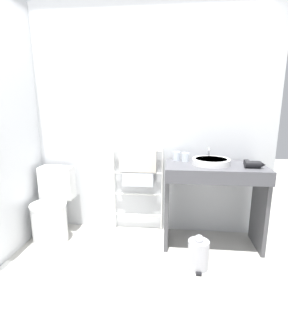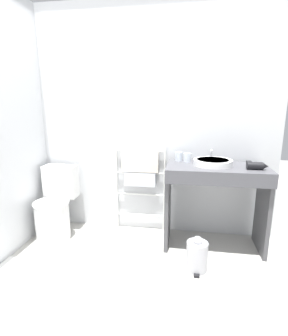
{
  "view_description": "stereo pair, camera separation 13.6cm",
  "coord_description": "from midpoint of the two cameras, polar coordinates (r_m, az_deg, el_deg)",
  "views": [
    {
      "loc": [
        0.28,
        -1.71,
        1.48
      ],
      "look_at": [
        0.01,
        0.77,
        0.89
      ],
      "focal_mm": 28.0,
      "sensor_mm": 36.0,
      "label": 1
    },
    {
      "loc": [
        0.41,
        -1.69,
        1.48
      ],
      "look_at": [
        0.01,
        0.77,
        0.89
      ],
      "focal_mm": 28.0,
      "sensor_mm": 36.0,
      "label": 2
    }
  ],
  "objects": [
    {
      "name": "ground_plane",
      "position": [
        2.28,
        -4.59,
        -27.21
      ],
      "size": [
        12.0,
        12.0,
        0.0
      ],
      "primitive_type": "plane",
      "color": "#B2AFA8"
    },
    {
      "name": "toilet",
      "position": [
        3.19,
        -20.56,
        -8.52
      ],
      "size": [
        0.39,
        0.55,
        0.81
      ],
      "color": "white",
      "rests_on": "ground_plane"
    },
    {
      "name": "hair_dryer",
      "position": [
        2.75,
        21.4,
        0.76
      ],
      "size": [
        0.2,
        0.17,
        0.07
      ],
      "color": "black",
      "rests_on": "vanity_counter"
    },
    {
      "name": "faucet",
      "position": [
        2.97,
        12.62,
        3.2
      ],
      "size": [
        0.02,
        0.1,
        0.13
      ],
      "color": "silver",
      "rests_on": "vanity_counter"
    },
    {
      "name": "sink_basin",
      "position": [
        2.77,
        13.03,
        1.39
      ],
      "size": [
        0.39,
        0.39,
        0.06
      ],
      "color": "white",
      "rests_on": "vanity_counter"
    },
    {
      "name": "wall_back",
      "position": [
        3.07,
        -0.37,
        9.85
      ],
      "size": [
        2.85,
        0.12,
        2.58
      ],
      "primitive_type": "cube",
      "color": "silver",
      "rests_on": "ground_plane"
    },
    {
      "name": "bath_mat",
      "position": [
        2.78,
        -26.13,
        -20.09
      ],
      "size": [
        0.56,
        0.36,
        0.01
      ],
      "primitive_type": "cube",
      "color": "silver",
      "rests_on": "ground_plane"
    },
    {
      "name": "cup_near_wall",
      "position": [
        2.93,
        5.81,
        2.6
      ],
      "size": [
        0.08,
        0.08,
        0.1
      ],
      "color": "silver",
      "rests_on": "vanity_counter"
    },
    {
      "name": "vanity_counter",
      "position": [
        2.83,
        13.58,
        -5.05
      ],
      "size": [
        1.01,
        0.54,
        0.89
      ],
      "color": "#4C4C51",
      "rests_on": "ground_plane"
    },
    {
      "name": "towel_radiator",
      "position": [
        3.06,
        -2.66,
        -1.06
      ],
      "size": [
        0.6,
        0.06,
        1.02
      ],
      "color": "white",
      "rests_on": "ground_plane"
    },
    {
      "name": "trash_bin",
      "position": [
        2.58,
        10.18,
        -17.91
      ],
      "size": [
        0.2,
        0.23,
        0.34
      ],
      "color": "#B7B7BC",
      "rests_on": "ground_plane"
    },
    {
      "name": "cup_near_edge",
      "position": [
        2.88,
        7.66,
        2.35
      ],
      "size": [
        0.08,
        0.08,
        0.1
      ],
      "color": "silver",
      "rests_on": "vanity_counter"
    }
  ]
}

